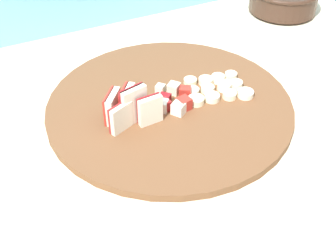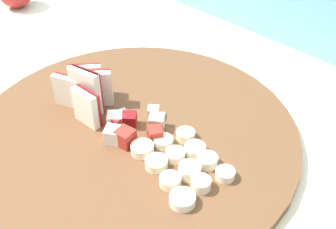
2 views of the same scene
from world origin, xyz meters
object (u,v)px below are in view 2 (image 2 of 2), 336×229
object	(u,v)px
apple_wedge_fan	(86,91)
apple_dice_pile	(132,126)
cutting_board	(134,133)
banana_slice_rows	(181,164)

from	to	relation	value
apple_wedge_fan	apple_dice_pile	xyz separation A→B (m)	(0.09, 0.01, -0.02)
apple_wedge_fan	cutting_board	bearing A→B (deg)	9.45
apple_dice_pile	banana_slice_rows	bearing A→B (deg)	-0.37
cutting_board	banana_slice_rows	bearing A→B (deg)	-3.92
banana_slice_rows	apple_wedge_fan	bearing A→B (deg)	-177.57
apple_wedge_fan	banana_slice_rows	xyz separation A→B (m)	(0.18, 0.01, -0.02)
banana_slice_rows	apple_dice_pile	bearing A→B (deg)	179.63
apple_dice_pile	apple_wedge_fan	bearing A→B (deg)	-174.67
apple_wedge_fan	apple_dice_pile	bearing A→B (deg)	5.33
cutting_board	apple_dice_pile	xyz separation A→B (m)	(0.00, -0.01, 0.02)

